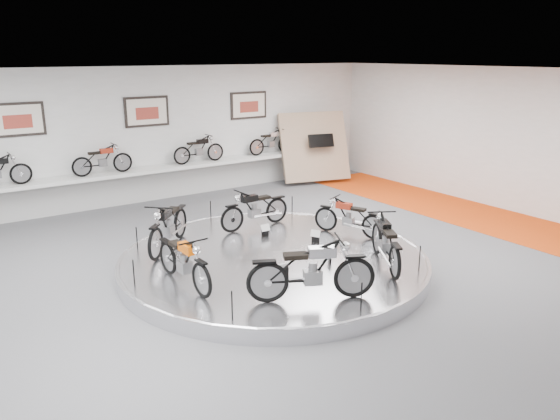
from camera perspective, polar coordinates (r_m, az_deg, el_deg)
floor at (r=11.31m, az=0.19°, el=-6.59°), size 16.00×16.00×0.00m
ceiling at (r=10.44m, az=0.21°, el=14.11°), size 16.00×16.00×0.00m
wall_back at (r=16.84m, az=-13.63°, el=7.60°), size 16.00×0.00×16.00m
wall_right at (r=16.54m, az=23.78°, el=6.55°), size 0.00×14.00×14.00m
orange_carpet_strip at (r=15.97m, az=20.68°, el=-0.79°), size 2.40×12.60×0.01m
dado_band at (r=17.08m, az=-13.29°, el=2.79°), size 15.68×0.04×1.10m
display_platform at (r=11.48m, az=-0.66°, el=-5.42°), size 6.40×6.40×0.30m
platform_rim at (r=11.44m, az=-0.67°, el=-4.86°), size 6.40×6.40×0.10m
shelf at (r=16.73m, az=-13.03°, el=4.11°), size 11.00×0.55×0.10m
poster_left at (r=15.81m, az=-25.75°, el=8.51°), size 1.35×0.06×0.88m
poster_center at (r=16.71m, az=-13.74°, el=9.96°), size 1.35×0.06×0.88m
poster_right at (r=18.25m, az=-3.28°, el=10.87°), size 1.35×0.06×0.88m
display_panel at (r=18.93m, az=3.63°, el=6.63°), size 2.56×1.52×2.30m
shelf_bike_b at (r=16.18m, az=-18.06°, el=4.82°), size 1.22×0.43×0.73m
shelf_bike_c at (r=17.24m, az=-8.47°, el=6.10°), size 1.22×0.43×0.73m
shelf_bike_d at (r=18.57m, az=-0.94°, el=6.99°), size 1.22×0.43×0.73m
bike_a at (r=12.61m, az=7.25°, el=-0.71°), size 1.10×1.58×0.88m
bike_b at (r=13.07m, az=-2.64°, el=0.17°), size 1.65×0.64×0.96m
bike_c at (r=11.88m, az=-11.61°, el=-1.54°), size 1.71×1.72×1.05m
bike_d at (r=9.98m, az=-10.03°, el=-5.17°), size 0.65×1.67×0.97m
bike_e at (r=9.25m, az=3.31°, el=-6.25°), size 1.98×1.43×1.11m
bike_f at (r=10.91m, az=11.00°, el=-3.25°), size 1.38×1.78×1.01m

